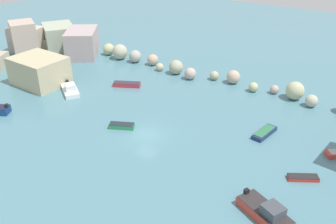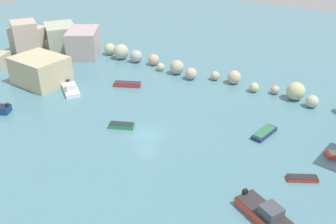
# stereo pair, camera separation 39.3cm
# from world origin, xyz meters

# --- Properties ---
(cove_water) EXTENTS (160.00, 160.00, 0.00)m
(cove_water) POSITION_xyz_m (0.00, 0.00, 0.00)
(cove_water) COLOR teal
(cove_water) RESTS_ON ground
(cliff_headland_left) EXTENTS (23.29, 27.09, 6.49)m
(cliff_headland_left) POSITION_xyz_m (-32.25, 11.40, 2.21)
(cliff_headland_left) COLOR #B29D9D
(cliff_headland_left) RESTS_ON ground
(rock_breakwater) EXTENTS (44.98, 4.33, 2.79)m
(rock_breakwater) POSITION_xyz_m (-4.54, 19.60, 1.14)
(rock_breakwater) COLOR #B3BC8D
(rock_breakwater) RESTS_ON ground
(moored_boat_0) EXTENTS (5.69, 4.20, 1.91)m
(moored_boat_0) POSITION_xyz_m (17.39, -5.84, 0.68)
(moored_boat_0) COLOR #C33D2C
(moored_boat_0) RESTS_ON cove_water
(moored_boat_2) EXTENTS (3.36, 2.43, 0.58)m
(moored_boat_2) POSITION_xyz_m (-3.64, -0.32, 0.29)
(moored_boat_2) COLOR #2E884E
(moored_boat_2) RESTS_ON cove_water
(moored_boat_3) EXTENTS (4.38, 3.05, 0.66)m
(moored_boat_3) POSITION_xyz_m (-11.22, 10.23, 0.33)
(moored_boat_3) COLOR #C02F3C
(moored_boat_3) RESTS_ON cove_water
(moored_boat_5) EXTENTS (1.97, 4.24, 0.58)m
(moored_boat_5) POSITION_xyz_m (12.21, 7.98, 0.28)
(moored_boat_5) COLOR navy
(moored_boat_5) RESTS_ON cove_water
(moored_boat_6) EXTENTS (3.17, 2.46, 0.43)m
(moored_boat_6) POSITION_xyz_m (18.69, 1.64, 0.21)
(moored_boat_6) COLOR red
(moored_boat_6) RESTS_ON cove_water
(moored_boat_7) EXTENTS (5.22, 4.48, 1.57)m
(moored_boat_7) POSITION_xyz_m (-16.94, 3.65, 0.54)
(moored_boat_7) COLOR white
(moored_boat_7) RESTS_ON cove_water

